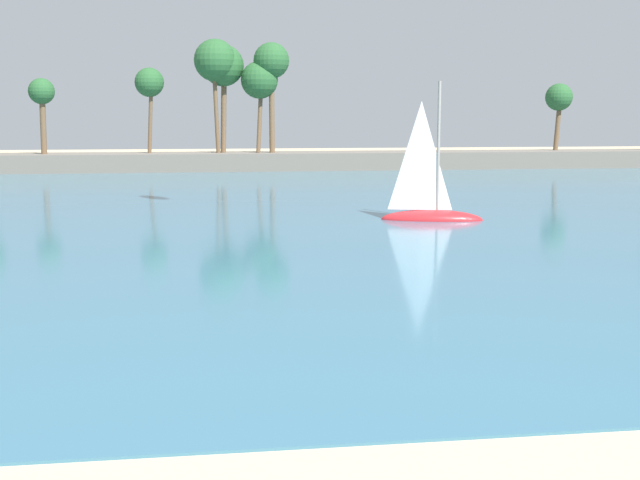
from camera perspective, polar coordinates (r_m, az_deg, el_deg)
sea at (r=68.50m, az=-6.37°, el=3.97°), size 220.00×109.92×0.06m
palm_headland at (r=83.17m, az=-9.47°, el=7.38°), size 111.35×6.23×13.46m
sailboat_mid_bay at (r=44.28m, az=7.62°, el=2.31°), size 5.64×2.84×7.84m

